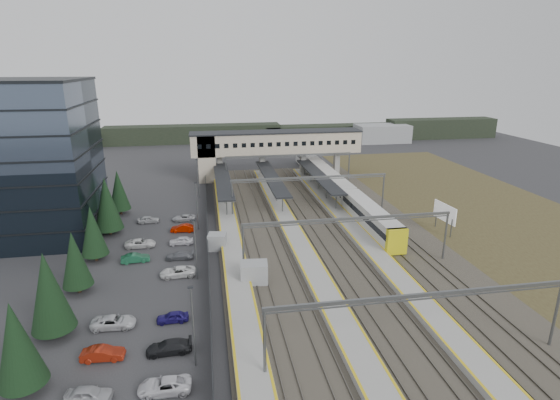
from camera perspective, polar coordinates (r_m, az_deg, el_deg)
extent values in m
plane|color=#2B2B2D|center=(65.30, -3.60, -6.49)|extent=(220.00, 220.00, 0.00)
cube|color=#3C485B|center=(78.75, -31.97, 4.21)|extent=(24.00, 18.00, 24.00)
cube|color=black|center=(80.76, -31.01, -1.70)|extent=(24.30, 18.30, 0.25)
cube|color=black|center=(79.85, -31.39, 0.63)|extent=(24.30, 18.30, 0.25)
cube|color=black|center=(79.08, -31.78, 3.01)|extent=(24.30, 18.30, 0.25)
cube|color=black|center=(78.46, -32.17, 5.43)|extent=(24.30, 18.30, 0.25)
cube|color=black|center=(77.98, -32.58, 7.88)|extent=(24.30, 18.30, 0.25)
cylinder|color=black|center=(45.12, -30.28, -20.21)|extent=(0.44, 0.44, 1.20)
cone|color=black|center=(42.88, -31.15, -15.74)|extent=(3.90, 3.90, 7.50)
cylinder|color=black|center=(51.33, -27.25, -14.94)|extent=(0.44, 0.44, 1.20)
cone|color=black|center=(49.22, -27.98, -10.46)|extent=(4.26, 4.26, 8.20)
cylinder|color=black|center=(58.83, -24.76, -10.36)|extent=(0.44, 0.44, 1.20)
cone|color=black|center=(57.26, -25.24, -6.97)|extent=(3.54, 3.54, 6.80)
cylinder|color=black|center=(66.70, -22.89, -6.82)|extent=(0.44, 0.44, 1.20)
cone|color=black|center=(65.29, -23.29, -3.69)|extent=(3.64, 3.64, 7.00)
cylinder|color=black|center=(75.74, -21.30, -3.76)|extent=(0.44, 0.44, 1.20)
cone|color=black|center=(74.29, -21.69, -0.41)|extent=(4.42, 4.42, 8.50)
cylinder|color=black|center=(85.00, -20.06, -1.36)|extent=(0.44, 0.44, 1.20)
cone|color=black|center=(83.87, -20.34, 1.23)|extent=(3.74, 3.74, 7.20)
imported|color=#A5A5AA|center=(41.95, -23.68, -22.22)|extent=(3.89, 1.87, 1.28)
imported|color=maroon|center=(46.05, -22.13, -18.09)|extent=(3.97, 1.56, 1.29)
imported|color=silver|center=(50.38, -20.90, -14.66)|extent=(4.62, 2.32, 1.25)
imported|color=#1C583A|center=(64.24, -18.37, -7.20)|extent=(3.95, 1.72, 1.26)
imported|color=silver|center=(69.06, -17.77, -5.40)|extent=(4.53, 2.19, 1.24)
imported|color=#A4A5A9|center=(78.87, -16.80, -2.45)|extent=(3.75, 1.70, 1.25)
imported|color=silver|center=(40.88, -14.84, -22.40)|extent=(4.50, 2.16, 1.24)
imported|color=black|center=(45.08, -14.29, -18.10)|extent=(4.37, 1.86, 1.25)
imported|color=navy|center=(49.52, -13.86, -14.61)|extent=(3.40, 1.41, 1.15)
imported|color=white|center=(58.75, -13.23, -9.12)|extent=(4.65, 2.28, 1.27)
imported|color=slate|center=(63.57, -12.98, -7.06)|extent=(4.02, 1.86, 1.14)
imported|color=silver|center=(68.41, -12.78, -5.20)|extent=(3.67, 1.52, 1.25)
imported|color=#9E1400|center=(73.33, -12.60, -3.61)|extent=(3.98, 1.73, 1.27)
imported|color=#B4B4B9|center=(78.33, -12.44, -2.29)|extent=(4.09, 1.97, 1.12)
cylinder|color=slate|center=(41.11, -11.27, -16.01)|extent=(0.16, 0.16, 8.00)
cube|color=black|center=(39.07, -11.62, -11.10)|extent=(0.50, 0.25, 0.15)
cylinder|color=slate|center=(56.11, -10.96, -6.47)|extent=(0.16, 0.16, 8.00)
cube|color=black|center=(54.64, -11.20, -2.63)|extent=(0.50, 0.25, 0.15)
cylinder|color=slate|center=(72.96, -10.79, -0.80)|extent=(0.16, 0.16, 8.00)
cube|color=black|center=(71.83, -10.97, 2.23)|extent=(0.50, 0.25, 0.15)
cylinder|color=slate|center=(90.25, -10.68, 2.73)|extent=(0.16, 0.16, 8.00)
cube|color=black|center=(89.35, -10.82, 5.21)|extent=(0.50, 0.25, 0.15)
cube|color=#26282B|center=(69.24, -9.44, -4.37)|extent=(0.08, 90.00, 2.00)
cube|color=gray|center=(55.33, -3.40, -9.51)|extent=(3.57, 2.76, 2.79)
cube|color=gray|center=(65.52, -8.19, -5.40)|extent=(3.01, 2.66, 2.42)
cube|color=#342E28|center=(71.88, 5.53, -4.15)|extent=(34.00, 90.00, 0.20)
cube|color=#59544C|center=(69.71, -4.65, -4.67)|extent=(0.08, 90.00, 0.14)
cube|color=#59544C|center=(69.84, -3.47, -4.60)|extent=(0.08, 90.00, 0.14)
cube|color=#59544C|center=(70.13, -1.39, -4.47)|extent=(0.08, 90.00, 0.14)
cube|color=#59544C|center=(70.34, -0.22, -4.40)|extent=(0.08, 90.00, 0.14)
cube|color=#59544C|center=(71.18, 3.41, -4.16)|extent=(0.08, 90.00, 0.14)
cube|color=#59544C|center=(71.51, 4.54, -4.08)|extent=(0.08, 90.00, 0.14)
cube|color=#59544C|center=(72.15, 6.51, -3.94)|extent=(0.08, 90.00, 0.14)
cube|color=#59544C|center=(72.55, 7.61, -3.86)|extent=(0.08, 90.00, 0.14)
cube|color=#59544C|center=(73.99, 10.99, -3.61)|extent=(0.08, 90.00, 0.14)
cube|color=#59544C|center=(74.49, 12.03, -3.53)|extent=(0.08, 90.00, 0.14)
cube|color=#59544C|center=(75.45, 13.84, -3.39)|extent=(0.08, 90.00, 0.14)
cube|color=#59544C|center=(76.02, 14.84, -3.30)|extent=(0.08, 90.00, 0.14)
cube|color=gray|center=(69.51, -6.53, -4.64)|extent=(3.20, 82.00, 0.90)
cube|color=gold|center=(69.29, -7.74, -4.35)|extent=(0.25, 82.00, 0.02)
cube|color=gold|center=(69.42, -5.35, -4.22)|extent=(0.25, 82.00, 0.02)
cube|color=gray|center=(70.66, 1.61, -4.15)|extent=(3.20, 82.00, 0.90)
cube|color=gold|center=(70.24, 0.45, -3.88)|extent=(0.25, 82.00, 0.02)
cube|color=gold|center=(70.78, 2.76, -3.73)|extent=(0.25, 82.00, 0.02)
cube|color=gray|center=(73.18, 9.32, -3.61)|extent=(3.20, 82.00, 0.90)
cube|color=gold|center=(72.57, 8.26, -3.35)|extent=(0.25, 82.00, 0.02)
cube|color=gold|center=(73.49, 10.41, -3.20)|extent=(0.25, 82.00, 0.02)
cube|color=black|center=(89.32, -7.47, 2.73)|extent=(3.00, 30.00, 0.25)
cube|color=slate|center=(89.36, -7.47, 2.63)|extent=(3.10, 30.00, 0.12)
cylinder|color=slate|center=(77.30, -6.99, -0.82)|extent=(0.20, 0.20, 3.10)
cylinder|color=slate|center=(83.49, -7.23, 0.55)|extent=(0.20, 0.20, 3.10)
cylinder|color=slate|center=(89.73, -7.43, 1.74)|extent=(0.20, 0.20, 3.10)
cylinder|color=slate|center=(96.01, -7.61, 2.77)|extent=(0.20, 0.20, 3.10)
cylinder|color=slate|center=(102.31, -7.77, 3.68)|extent=(0.20, 0.20, 3.10)
cube|color=black|center=(90.22, -1.11, 3.02)|extent=(3.00, 30.00, 0.25)
cube|color=slate|center=(90.26, -1.11, 2.93)|extent=(3.10, 30.00, 0.12)
cylinder|color=slate|center=(78.33, 0.33, -0.44)|extent=(0.20, 0.20, 3.10)
cylinder|color=slate|center=(84.45, -0.44, 0.89)|extent=(0.20, 0.20, 3.10)
cylinder|color=slate|center=(90.63, -1.11, 2.04)|extent=(0.20, 0.20, 3.10)
cylinder|color=slate|center=(96.85, -1.69, 3.05)|extent=(0.20, 0.20, 3.10)
cylinder|color=slate|center=(103.10, -2.20, 3.93)|extent=(0.20, 0.20, 3.10)
cube|color=black|center=(92.20, 5.05, 3.27)|extent=(3.00, 30.00, 0.25)
cube|color=slate|center=(92.24, 5.05, 3.18)|extent=(3.10, 30.00, 0.12)
cylinder|color=slate|center=(80.61, 7.35, -0.07)|extent=(0.20, 0.20, 3.10)
cylinder|color=slate|center=(86.57, 6.11, 1.21)|extent=(0.20, 0.20, 3.10)
cylinder|color=slate|center=(92.60, 5.03, 2.31)|extent=(0.20, 0.20, 3.10)
cylinder|color=slate|center=(98.69, 4.08, 3.28)|extent=(0.20, 0.20, 3.10)
cylinder|color=slate|center=(104.84, 3.24, 4.14)|extent=(0.20, 0.20, 3.10)
cube|color=tan|center=(104.30, -0.47, 7.52)|extent=(40.00, 6.00, 5.00)
cube|color=black|center=(103.89, -0.47, 8.91)|extent=(40.40, 6.40, 0.30)
cube|color=tan|center=(103.54, -9.55, 5.52)|extent=(4.00, 6.00, 11.00)
cube|color=black|center=(100.00, -10.49, 6.86)|extent=(1.00, 0.06, 1.00)
cube|color=black|center=(99.99, -9.33, 6.92)|extent=(1.00, 0.06, 1.00)
cube|color=black|center=(100.02, -8.18, 6.98)|extent=(1.00, 0.06, 1.00)
cube|color=black|center=(100.09, -7.03, 7.03)|extent=(1.00, 0.06, 1.00)
cube|color=black|center=(100.20, -5.88, 7.08)|extent=(1.00, 0.06, 1.00)
cube|color=black|center=(100.35, -4.73, 7.13)|extent=(1.00, 0.06, 1.00)
cube|color=black|center=(100.54, -3.59, 7.17)|extent=(1.00, 0.06, 1.00)
cube|color=black|center=(100.77, -2.45, 7.21)|extent=(1.00, 0.06, 1.00)
cube|color=black|center=(101.04, -1.32, 7.25)|extent=(1.00, 0.06, 1.00)
cube|color=black|center=(101.35, -0.19, 7.29)|extent=(1.00, 0.06, 1.00)
cube|color=black|center=(101.70, 0.93, 7.32)|extent=(1.00, 0.06, 1.00)
cube|color=black|center=(102.08, 2.04, 7.35)|extent=(1.00, 0.06, 1.00)
cube|color=black|center=(102.50, 3.15, 7.38)|extent=(1.00, 0.06, 1.00)
cube|color=black|center=(102.96, 4.24, 7.40)|extent=(1.00, 0.06, 1.00)
cube|color=black|center=(103.46, 5.33, 7.42)|extent=(1.00, 0.06, 1.00)
cube|color=black|center=(103.99, 6.40, 7.44)|extent=(1.00, 0.06, 1.00)
cube|color=black|center=(104.56, 7.46, 7.46)|extent=(1.00, 0.06, 1.00)
cube|color=black|center=(105.16, 8.51, 7.47)|extent=(1.00, 0.06, 1.00)
cube|color=black|center=(105.79, 9.55, 7.48)|extent=(1.00, 0.06, 1.00)
cube|color=gray|center=(104.09, -8.66, 4.21)|extent=(1.20, 1.60, 6.00)
cube|color=gray|center=(104.12, -7.83, 4.25)|extent=(1.20, 1.60, 6.00)
cube|color=gray|center=(104.89, -2.35, 4.50)|extent=(1.20, 1.60, 6.00)
cube|color=gray|center=(106.60, 3.00, 4.70)|extent=(1.20, 1.60, 6.00)
cube|color=gray|center=(108.76, 7.39, 4.83)|extent=(1.20, 1.60, 6.00)
cylinder|color=slate|center=(39.09, -2.02, -18.49)|extent=(0.28, 0.28, 7.00)
cylinder|color=slate|center=(50.40, 32.31, -12.58)|extent=(0.28, 0.28, 7.00)
cube|color=slate|center=(41.11, 18.08, -11.72)|extent=(28.40, 0.25, 0.35)
cube|color=slate|center=(41.30, 18.03, -12.20)|extent=(28.40, 0.12, 0.12)
cylinder|color=slate|center=(56.43, -4.80, -6.61)|extent=(0.28, 0.28, 7.00)
cylinder|color=slate|center=(64.78, 20.77, -4.50)|extent=(0.28, 0.28, 7.00)
cube|color=slate|center=(57.85, 9.07, -2.43)|extent=(28.40, 0.25, 0.35)
cube|color=slate|center=(57.98, 9.05, -2.80)|extent=(28.40, 0.12, 0.12)
cylinder|color=slate|center=(77.01, -6.28, -0.01)|extent=(0.28, 0.28, 7.00)
cylinder|color=slate|center=(83.32, 13.31, 0.97)|extent=(0.28, 0.28, 7.00)
cube|color=slate|center=(78.05, 3.96, 2.97)|extent=(28.40, 0.25, 0.35)
cube|color=slate|center=(78.15, 3.95, 2.68)|extent=(28.40, 0.12, 0.12)
cylinder|color=slate|center=(96.26, -7.06, 3.51)|extent=(0.28, 0.28, 7.00)
cylinder|color=slate|center=(101.38, 8.98, 4.13)|extent=(0.28, 0.28, 7.00)
cube|color=slate|center=(97.10, 1.18, 5.87)|extent=(28.40, 0.25, 0.35)
cube|color=slate|center=(97.18, 1.18, 5.64)|extent=(28.40, 0.12, 0.12)
cube|color=beige|center=(73.24, 11.71, -2.24)|extent=(2.98, 20.69, 3.83)
cube|color=black|center=(73.10, 11.73, -1.93)|extent=(3.04, 20.09, 0.96)
cube|color=slate|center=(73.80, 11.63, -3.45)|extent=(2.55, 19.29, 0.53)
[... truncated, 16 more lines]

